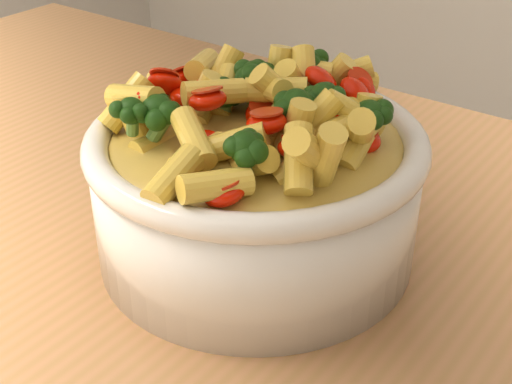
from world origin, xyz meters
The scene contains 3 objects.
table centered at (0.00, 0.00, 0.80)m, with size 1.20×0.80×0.90m.
serving_bowl centered at (0.05, 0.05, 0.95)m, with size 0.24×0.24×0.10m.
pasta_salad centered at (0.05, 0.05, 1.02)m, with size 0.19×0.19×0.04m.
Camera 1 is at (0.32, -0.30, 1.22)m, focal length 50.00 mm.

